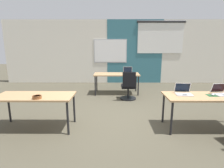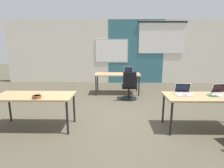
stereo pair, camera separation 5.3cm
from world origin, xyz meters
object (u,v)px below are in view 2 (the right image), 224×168
Objects in this scene: laptop_far_right at (129,72)px; chair_far_right at (129,88)px; desk_near_left at (35,98)px; desk_near_right at (204,99)px; desk_far_center at (117,75)px; laptop_near_right_inner at (184,92)px; snack_bowl at (37,97)px; laptop_near_right_end at (222,93)px; mouse_near_right_end at (213,95)px.

chair_far_right is at bearing -93.46° from laptop_far_right.
desk_near_left is 3.50m from desk_near_right.
desk_near_left and desk_far_center have the same top height.
laptop_near_right_inner reaches higher than snack_bowl.
laptop_near_right_inner is (1.36, -2.70, 0.11)m from desk_far_center.
desk_far_center is 1.74× the size of chair_far_right.
laptop_near_right_inner reaches higher than desk_far_center.
chair_far_right is at bearing -64.34° from desk_far_center.
laptop_near_right_inner is at bearing 171.53° from laptop_near_right_end.
chair_far_right is (0.36, -0.76, -0.28)m from desk_far_center.
laptop_near_right_end is 2.67m from chair_far_right.
desk_near_right is at bearing 0.00° from desk_near_left.
laptop_far_right reaches higher than desk_near_right.
desk_near_left is at bearing -179.83° from mouse_near_right_end.
desk_far_center is 3.43m from snack_bowl.
desk_near_right is at bearing -57.99° from desk_far_center.
laptop_near_right_inner is at bearing -63.34° from desk_far_center.
desk_far_center is 3.39m from mouse_near_right_end.
laptop_far_right is at bearing 53.30° from desk_near_left.
mouse_near_right_end is at bearing -4.86° from laptop_near_right_inner.
desk_far_center is 0.89m from chair_far_right.
laptop_near_right_end is 3.76m from snack_bowl.
laptop_far_right reaches higher than snack_bowl.
desk_far_center is 0.43m from laptop_far_right.
laptop_far_right is (-1.34, 2.89, 0.11)m from desk_near_right.
chair_far_right is (2.11, 2.04, -0.28)m from desk_near_left.
desk_far_center is (1.75, 2.80, 0.00)m from desk_near_left.
chair_far_right is at bearing 44.02° from desk_near_left.
laptop_near_right_inner reaches higher than mouse_near_right_end.
desk_near_left is 3.90m from laptop_near_right_end.
laptop_far_right is at bearing 114.89° from desk_near_right.
laptop_near_right_end is at bearing 13.06° from desk_near_right.
desk_near_left is 3.11m from laptop_near_right_inner.
laptop_far_right is at bearing 117.74° from mouse_near_right_end.
laptop_near_right_end is 2.08× the size of snack_bowl.
desk_near_left is at bearing 122.55° from snack_bowl.
mouse_near_right_end is 3.54m from snack_bowl.
desk_far_center is at bearing -167.54° from laptop_far_right.
snack_bowl reaches higher than mouse_near_right_end.
desk_near_right is (3.50, 0.00, 0.00)m from desk_near_left.
laptop_near_right_end reaches higher than mouse_near_right_end.
laptop_far_right is (2.16, 2.89, 0.11)m from desk_near_left.
laptop_near_right_inner is at bearing 165.79° from desk_near_right.
laptop_far_right is at bearing -93.57° from chair_far_right.
laptop_far_right reaches higher than desk_near_left.
desk_far_center is 15.33× the size of mouse_near_right_end.
laptop_near_right_inner reaches higher than desk_near_right.
desk_near_left is 4.81× the size of laptop_far_right.
laptop_far_right reaches higher than mouse_near_right_end.
laptop_near_right_end is 3.54× the size of mouse_near_right_end.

